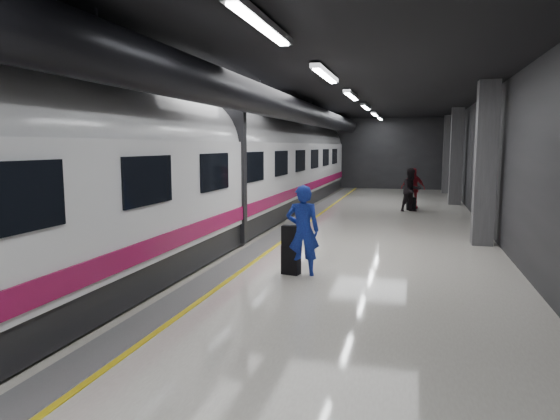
% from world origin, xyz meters
% --- Properties ---
extents(ground, '(40.00, 40.00, 0.00)m').
position_xyz_m(ground, '(0.00, 0.00, 0.00)').
color(ground, silver).
rests_on(ground, ground).
extents(platform_hall, '(10.02, 40.02, 4.51)m').
position_xyz_m(platform_hall, '(-0.29, 0.96, 3.54)').
color(platform_hall, black).
rests_on(platform_hall, ground).
extents(train, '(3.05, 38.00, 4.05)m').
position_xyz_m(train, '(-3.25, -0.00, 2.07)').
color(train, black).
rests_on(train, ground).
extents(traveler_main, '(0.78, 0.60, 1.93)m').
position_xyz_m(traveler_main, '(0.42, -2.55, 0.97)').
color(traveler_main, '#163AA8').
rests_on(traveler_main, ground).
extents(suitcase_main, '(0.42, 0.31, 0.61)m').
position_xyz_m(suitcase_main, '(0.17, -2.55, 0.31)').
color(suitcase_main, black).
rests_on(suitcase_main, ground).
extents(shoulder_bag, '(0.34, 0.19, 0.45)m').
position_xyz_m(shoulder_bag, '(0.14, -2.56, 0.84)').
color(shoulder_bag, black).
rests_on(shoulder_bag, suitcase_main).
extents(traveler_far_a, '(1.12, 1.06, 1.83)m').
position_xyz_m(traveler_far_a, '(2.59, 8.74, 0.91)').
color(traveler_far_a, black).
rests_on(traveler_far_a, ground).
extents(traveler_far_b, '(1.10, 0.60, 1.78)m').
position_xyz_m(traveler_far_b, '(2.64, 9.92, 0.89)').
color(traveler_far_b, maroon).
rests_on(traveler_far_b, ground).
extents(suitcase_far, '(0.41, 0.31, 0.55)m').
position_xyz_m(suitcase_far, '(2.59, 9.33, 0.27)').
color(suitcase_far, black).
rests_on(suitcase_far, ground).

